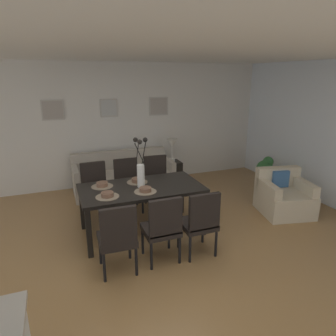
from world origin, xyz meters
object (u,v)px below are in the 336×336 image
at_px(dining_table, 141,191).
at_px(dining_chair_near_right, 95,187).
at_px(dining_chair_near_left, 118,236).
at_px(armchair, 284,197).
at_px(bowl_near_left, 107,194).
at_px(bowl_near_right, 102,184).
at_px(sofa, 123,178).
at_px(framed_picture_right, 159,106).
at_px(potted_plant, 265,170).
at_px(dining_chair_far_left, 163,226).
at_px(side_table, 172,173).
at_px(framed_picture_left, 53,110).
at_px(centerpiece_vase, 141,169).
at_px(dining_chair_far_right, 128,182).
at_px(framed_picture_center, 109,108).
at_px(bowl_far_left, 145,189).
at_px(table_lamp, 172,145).
at_px(bowl_far_right, 137,180).
at_px(dining_chair_mid_left, 200,220).
at_px(dining_chair_mid_right, 157,179).

relative_size(dining_table, dining_chair_near_right, 1.96).
distance_m(dining_chair_near_left, armchair, 3.17).
relative_size(bowl_near_left, bowl_near_right, 1.00).
bearing_deg(dining_chair_near_right, sofa, 54.55).
relative_size(dining_table, bowl_near_right, 10.59).
bearing_deg(framed_picture_right, dining_chair_near_left, -117.10).
distance_m(dining_chair_near_left, sofa, 2.85).
bearing_deg(potted_plant, dining_chair_far_left, -148.37).
bearing_deg(side_table, dining_chair_far_left, -114.04).
xyz_separation_m(side_table, framed_picture_right, (-0.13, 0.49, 1.42)).
bearing_deg(framed_picture_left, centerpiece_vase, -64.73).
bearing_deg(dining_chair_near_right, potted_plant, 2.25).
relative_size(dining_chair_far_right, sofa, 0.46).
bearing_deg(sofa, framed_picture_center, 105.55).
height_order(bowl_far_left, framed_picture_left, framed_picture_left).
relative_size(bowl_near_right, framed_picture_left, 0.40).
bearing_deg(bowl_far_left, framed_picture_center, 90.00).
xyz_separation_m(sofa, framed_picture_center, (-0.13, 0.48, 1.40)).
distance_m(dining_chair_near_right, sofa, 1.24).
bearing_deg(bowl_near_right, table_lamp, 42.54).
relative_size(bowl_far_right, framed_picture_right, 0.39).
xyz_separation_m(dining_chair_far_left, table_lamp, (1.21, 2.71, 0.38)).
bearing_deg(framed_picture_left, sofa, -21.34).
bearing_deg(centerpiece_vase, bowl_far_right, 90.25).
relative_size(armchair, framed_picture_right, 2.19).
bearing_deg(bowl_far_left, bowl_far_right, 90.00).
bearing_deg(dining_table, centerpiece_vase, 55.35).
bearing_deg(bowl_near_right, potted_plant, 12.34).
height_order(centerpiece_vase, bowl_far_right, centerpiece_vase).
relative_size(bowl_near_left, bowl_far_right, 1.00).
bearing_deg(framed_picture_center, sofa, -74.45).
distance_m(bowl_far_right, framed_picture_center, 2.30).
height_order(dining_chair_mid_left, armchair, dining_chair_mid_left).
bearing_deg(table_lamp, armchair, -57.78).
relative_size(dining_chair_mid_right, bowl_near_right, 5.41).
relative_size(dining_table, dining_chair_far_left, 1.96).
height_order(dining_chair_mid_left, framed_picture_left, framed_picture_left).
bearing_deg(bowl_near_right, dining_table, -21.87).
relative_size(armchair, potted_plant, 1.42).
relative_size(centerpiece_vase, framed_picture_right, 1.69).
bearing_deg(dining_table, dining_chair_far_right, 89.87).
xyz_separation_m(dining_chair_near_left, sofa, (0.69, 2.75, -0.23)).
bearing_deg(bowl_near_left, bowl_near_right, 90.00).
bearing_deg(dining_chair_mid_right, bowl_far_left, -116.39).
distance_m(dining_chair_far_right, side_table, 1.57).
height_order(bowl_near_right, sofa, bowl_near_right).
distance_m(dining_chair_near_left, bowl_near_left, 0.74).
height_order(dining_chair_mid_left, centerpiece_vase, centerpiece_vase).
distance_m(dining_chair_near_right, centerpiece_vase, 1.15).
bearing_deg(dining_chair_mid_right, bowl_near_left, -134.44).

